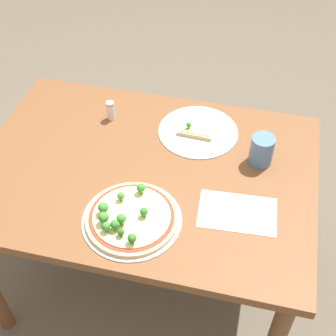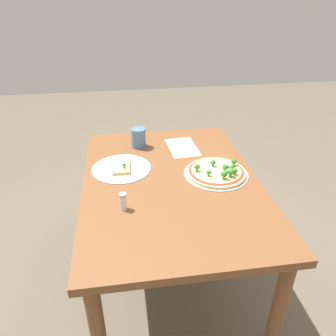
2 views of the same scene
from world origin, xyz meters
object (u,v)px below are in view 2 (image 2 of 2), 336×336
Objects in this scene: drinking_cup at (139,138)px; pizza_tray_slice at (121,168)px; dining_table at (171,196)px; condiment_shaker at (123,201)px; pizza_tray_whole at (217,172)px.

pizza_tray_slice is at bearing -23.59° from drinking_cup.
dining_table is 0.34m from condiment_shaker.
condiment_shaker is at bearing -10.33° from drinking_cup.
pizza_tray_slice is at bearing -105.15° from pizza_tray_whole.
condiment_shaker is (0.34, 0.00, 0.03)m from pizza_tray_slice.
pizza_tray_whole is 2.84× the size of drinking_cup.
pizza_tray_slice is 3.88× the size of condiment_shaker.
pizza_tray_slice is 0.35m from condiment_shaker.
dining_table is 15.22× the size of condiment_shaker.
pizza_tray_whole is (-0.02, 0.23, 0.11)m from dining_table.
dining_table is 3.92× the size of pizza_tray_slice.
drinking_cup is at bearing 169.67° from condiment_shaker.
pizza_tray_slice is (-0.14, -0.23, 0.10)m from dining_table.
pizza_tray_whole is 0.52m from drinking_cup.
pizza_tray_whole is 1.05× the size of pizza_tray_slice.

